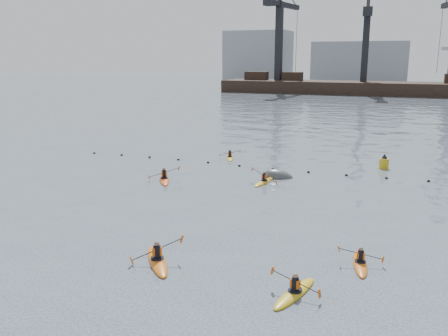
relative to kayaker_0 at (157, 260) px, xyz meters
The scene contains 12 objects.
ground 2.80m from the kayaker_0, 111.00° to the right, with size 400.00×400.00×0.00m, color #323C49.
float_line 19.98m from the kayaker_0, 94.32° to the left, with size 33.24×0.73×0.24m.
barge_pier 107.40m from the kayaker_0, 90.65° to the left, with size 72.00×19.30×29.50m.
skyline 147.95m from the kayaker_0, 89.52° to the left, with size 141.00×28.00×22.00m.
kayaker_0 is the anchor object (origin of this frame).
kayaker_1 6.59m from the kayaker_0, ahead, with size 2.14×3.29×1.05m.
kayaker_2 14.84m from the kayaker_0, 117.04° to the left, with size 2.45×3.43×1.25m.
kayaker_3 15.34m from the kayaker_0, 88.03° to the left, with size 2.15×3.15×1.20m.
kayaker_4 9.21m from the kayaker_0, 19.66° to the left, with size 2.04×3.10×0.98m.
kayaker_5 23.14m from the kayaker_0, 102.31° to the left, with size 1.92×2.98×1.00m.
mooring_buoy 17.33m from the kayaker_0, 86.24° to the left, with size 2.38×1.41×1.19m, color #3F4244.
nav_buoy 25.04m from the kayaker_0, 69.93° to the left, with size 0.78×0.78×1.41m.
Camera 1 is at (11.13, -15.00, 9.14)m, focal length 38.00 mm.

